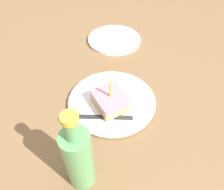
{
  "coord_description": "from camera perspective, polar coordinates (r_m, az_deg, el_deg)",
  "views": [
    {
      "loc": [
        0.24,
        0.38,
        0.51
      ],
      "look_at": [
        0.02,
        -0.01,
        0.04
      ],
      "focal_mm": 35.0,
      "sensor_mm": 36.0,
      "label": 1
    }
  ],
  "objects": [
    {
      "name": "side_plate",
      "position": [
        0.94,
        0.58,
        14.32
      ],
      "size": [
        0.22,
        0.22,
        0.01
      ],
      "color": "silver",
      "rests_on": "ground_plane"
    },
    {
      "name": "plate",
      "position": [
        0.67,
        0.0,
        -1.58
      ],
      "size": [
        0.27,
        0.27,
        0.02
      ],
      "color": "silver",
      "rests_on": "ground_plane"
    },
    {
      "name": "cake_slice",
      "position": [
        0.63,
        -0.34,
        -1.47
      ],
      "size": [
        0.09,
        0.1,
        0.1
      ],
      "color": "tan",
      "rests_on": "plate"
    },
    {
      "name": "fork",
      "position": [
        0.62,
        -5.11,
        -5.72
      ],
      "size": [
        0.18,
        0.12,
        0.0
      ],
      "color": "#262626",
      "rests_on": "plate"
    },
    {
      "name": "ground_plane",
      "position": [
        0.69,
        1.61,
        -3.13
      ],
      "size": [
        2.4,
        2.4,
        0.04
      ],
      "color": "brown",
      "rests_on": "ground"
    },
    {
      "name": "bottle",
      "position": [
        0.47,
        -8.73,
        -15.95
      ],
      "size": [
        0.06,
        0.06,
        0.23
      ],
      "color": "#599959",
      "rests_on": "ground_plane"
    }
  ]
}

